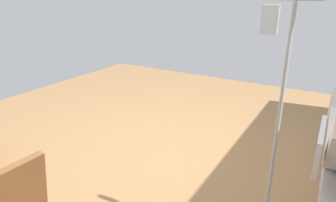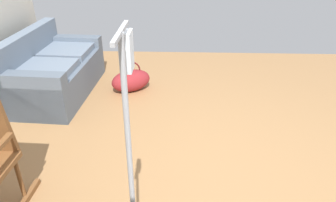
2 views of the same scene
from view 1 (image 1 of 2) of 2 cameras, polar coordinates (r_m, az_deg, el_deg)
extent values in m
plane|color=#9E7247|center=(3.29, -0.41, -11.27)|extent=(6.74, 6.74, 0.00)
cube|color=silver|center=(2.54, 26.92, -7.52)|extent=(0.05, 0.56, 0.28)
cylinder|color=black|center=(3.79, 28.81, -8.63)|extent=(0.10, 0.10, 0.10)
cylinder|color=#B2B5BA|center=(1.98, 19.89, -6.91)|extent=(0.02, 0.02, 1.65)
cube|color=white|center=(1.81, 18.83, 14.48)|extent=(0.09, 0.04, 0.16)
camera|label=2|loc=(2.13, 56.17, 19.02)|focal=33.52mm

